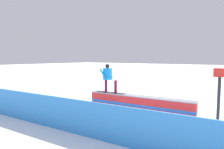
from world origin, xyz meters
TOP-DOWN VIEW (x-y plane):
  - ground_plane at (0.00, 0.00)m, footprint 120.00×120.00m
  - grind_box at (0.00, 0.00)m, footprint 5.13×0.95m
  - snowboarder at (1.65, 0.15)m, footprint 1.56×0.50m
  - safety_fence at (0.00, 3.94)m, footprint 12.99×1.21m
  - trail_marker at (-3.40, 0.70)m, footprint 0.40×0.10m

SIDE VIEW (x-z plane):
  - ground_plane at x=0.00m, z-range 0.00..0.00m
  - grind_box at x=0.00m, z-range -0.03..0.54m
  - safety_fence at x=0.00m, z-range 0.00..1.08m
  - trail_marker at x=-3.40m, z-range 0.07..2.07m
  - snowboarder at x=1.65m, z-range 0.62..2.08m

